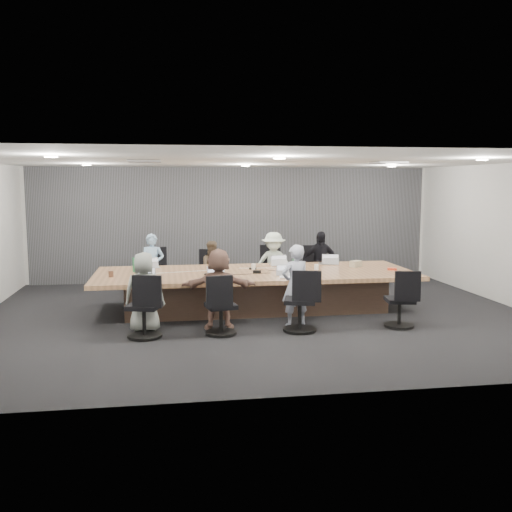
{
  "coord_description": "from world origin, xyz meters",
  "views": [
    {
      "loc": [
        -1.65,
        -10.07,
        2.4
      ],
      "look_at": [
        0.0,
        0.4,
        1.05
      ],
      "focal_mm": 40.0,
      "sensor_mm": 36.0,
      "label": 1
    }
  ],
  "objects": [
    {
      "name": "bottle_clear",
      "position": [
        -0.8,
        0.54,
        0.85
      ],
      "size": [
        0.07,
        0.07,
        0.22
      ],
      "primitive_type": "cylinder",
      "rotation": [
        0.0,
        0.0,
        -0.12
      ],
      "color": "silver",
      "rests_on": "conference_table"
    },
    {
      "name": "stapler",
      "position": [
        -0.0,
        0.29,
        0.77
      ],
      "size": [
        0.15,
        0.05,
        0.06
      ],
      "primitive_type": "cube",
      "rotation": [
        0.0,
        0.0,
        -0.07
      ],
      "color": "black",
      "rests_on": "conference_table"
    },
    {
      "name": "mic_right",
      "position": [
        -0.0,
        0.8,
        0.75
      ],
      "size": [
        0.16,
        0.12,
        0.03
      ],
      "primitive_type": "cube",
      "rotation": [
        0.0,
        0.0,
        -0.22
      ],
      "color": "black",
      "rests_on": "conference_table"
    },
    {
      "name": "bottle_green_right",
      "position": [
        0.68,
        0.12,
        0.88
      ],
      "size": [
        0.09,
        0.09,
        0.28
      ],
      "primitive_type": "cylinder",
      "rotation": [
        0.0,
        0.0,
        -0.17
      ],
      "color": "#2C7446",
      "rests_on": "conference_table"
    },
    {
      "name": "chair_1",
      "position": [
        -0.68,
        2.2,
        0.37
      ],
      "size": [
        0.63,
        0.63,
        0.74
      ],
      "primitive_type": null,
      "rotation": [
        0.0,
        0.0,
        2.81
      ],
      "color": "black",
      "rests_on": "ground"
    },
    {
      "name": "mic_left",
      "position": [
        -0.91,
        0.24,
        0.75
      ],
      "size": [
        0.15,
        0.1,
        0.03
      ],
      "primitive_type": "cube",
      "rotation": [
        0.0,
        0.0,
        -0.07
      ],
      "color": "black",
      "rests_on": "conference_table"
    },
    {
      "name": "chair_6",
      "position": [
        0.47,
        -1.2,
        0.43
      ],
      "size": [
        0.71,
        0.71,
        0.86
      ],
      "primitive_type": null,
      "rotation": [
        0.0,
        0.0,
        -0.27
      ],
      "color": "black",
      "rests_on": "ground"
    },
    {
      "name": "chair_3",
      "position": [
        1.64,
        2.2,
        0.41
      ],
      "size": [
        0.6,
        0.6,
        0.82
      ],
      "primitive_type": null,
      "rotation": [
        0.0,
        0.0,
        3.05
      ],
      "color": "black",
      "rests_on": "ground"
    },
    {
      "name": "person_2",
      "position": [
        0.61,
        1.85,
        0.68
      ],
      "size": [
        0.96,
        0.66,
        1.37
      ],
      "primitive_type": "imported",
      "rotation": [
        0.0,
        0.0,
        6.1
      ],
      "color": "silver",
      "rests_on": "ground"
    },
    {
      "name": "chair_2",
      "position": [
        0.61,
        2.2,
        0.44
      ],
      "size": [
        0.67,
        0.67,
        0.88
      ],
      "primitive_type": null,
      "rotation": [
        0.0,
        0.0,
        3.29
      ],
      "color": "black",
      "rests_on": "ground"
    },
    {
      "name": "person_6",
      "position": [
        0.47,
        -0.85,
        0.7
      ],
      "size": [
        0.57,
        0.44,
        1.39
      ],
      "primitive_type": "imported",
      "rotation": [
        0.0,
        0.0,
        3.38
      ],
      "color": "#9CA2B8",
      "rests_on": "ground"
    },
    {
      "name": "laptop_5",
      "position": [
        -0.82,
        -0.3,
        0.75
      ],
      "size": [
        0.33,
        0.24,
        0.02
      ],
      "primitive_type": "cube",
      "rotation": [
        0.0,
        0.0,
        0.09
      ],
      "color": "#B2B2B7",
      "rests_on": "conference_table"
    },
    {
      "name": "person_1",
      "position": [
        -0.68,
        1.85,
        0.6
      ],
      "size": [
        0.63,
        0.51,
        1.2
      ],
      "primitive_type": "imported",
      "rotation": [
        0.0,
        0.0,
        6.38
      ],
      "color": "#4C3D2E",
      "rests_on": "ground"
    },
    {
      "name": "snack_packet",
      "position": [
        2.65,
        0.28,
        0.76
      ],
      "size": [
        0.21,
        0.17,
        0.04
      ],
      "primitive_type": "cube",
      "rotation": [
        0.0,
        0.0,
        -0.38
      ],
      "color": "red",
      "rests_on": "conference_table"
    },
    {
      "name": "person_4",
      "position": [
        -2.02,
        -0.85,
        0.66
      ],
      "size": [
        0.68,
        0.47,
        1.31
      ],
      "primitive_type": "imported",
      "rotation": [
        0.0,
        0.0,
        3.06
      ],
      "color": "gray",
      "rests_on": "ground"
    },
    {
      "name": "cup_white_near",
      "position": [
        1.21,
        0.53,
        0.79
      ],
      "size": [
        0.09,
        0.09,
        0.11
      ],
      "primitive_type": "cylinder",
      "rotation": [
        0.0,
        0.0,
        -0.12
      ],
      "color": "white",
      "rests_on": "conference_table"
    },
    {
      "name": "mug_brown",
      "position": [
        -2.65,
        0.29,
        0.79
      ],
      "size": [
        0.11,
        0.11,
        0.11
      ],
      "primitive_type": "cylinder",
      "rotation": [
        0.0,
        0.0,
        -0.37
      ],
      "color": "brown",
      "rests_on": "conference_table"
    },
    {
      "name": "laptop_4",
      "position": [
        -2.02,
        -0.3,
        0.75
      ],
      "size": [
        0.33,
        0.24,
        0.02
      ],
      "primitive_type": "cube",
      "rotation": [
        0.0,
        0.0,
        0.05
      ],
      "color": "#B2B2B7",
      "rests_on": "conference_table"
    },
    {
      "name": "chair_7",
      "position": [
        2.19,
        -1.2,
        0.39
      ],
      "size": [
        0.6,
        0.6,
        0.78
      ],
      "primitive_type": null,
      "rotation": [
        0.0,
        0.0,
        -0.16
      ],
      "color": "black",
      "rests_on": "ground"
    },
    {
      "name": "wall_front",
      "position": [
        0.0,
        -4.0,
        1.4
      ],
      "size": [
        10.0,
        0.0,
        2.8
      ],
      "primitive_type": "cube",
      "rotation": [
        -1.57,
        0.0,
        0.0
      ],
      "color": "beige",
      "rests_on": "ground"
    },
    {
      "name": "person_3",
      "position": [
        1.64,
        1.85,
        0.69
      ],
      "size": [
        0.82,
        0.38,
        1.37
      ],
      "primitive_type": "imported",
      "rotation": [
        0.0,
        0.0,
        6.23
      ],
      "color": "black",
      "rests_on": "ground"
    },
    {
      "name": "laptop_0",
      "position": [
        -1.96,
        1.3,
        0.75
      ],
      "size": [
        0.34,
        0.26,
        0.02
      ],
      "primitive_type": "cube",
      "rotation": [
        0.0,
        0.0,
        3.27
      ],
      "color": "#B2B2B7",
      "rests_on": "conference_table"
    },
    {
      "name": "laptop_1",
      "position": [
        -0.68,
        1.3,
        0.75
      ],
      "size": [
        0.28,
        0.2,
        0.02
      ],
      "primitive_type": "cube",
      "rotation": [
        0.0,
        0.0,
        3.13
      ],
      "color": "#8C6647",
      "rests_on": "conference_table"
    },
    {
      "name": "curtain",
      "position": [
        0.0,
        3.92,
        1.4
      ],
      "size": [
        9.8,
        0.04,
        2.8
      ],
      "primitive_type": "cube",
      "color": "#535459",
      "rests_on": "ground"
    },
    {
      "name": "person_0",
      "position": [
        -1.96,
        1.85,
        0.68
      ],
      "size": [
        0.55,
        0.41,
        1.37
      ],
      "primitive_type": "imported",
      "rotation": [
        0.0,
        0.0,
        6.1
      ],
      "color": "#88AED2",
      "rests_on": "ground"
    },
    {
      "name": "chair_0",
      "position": [
        -1.96,
        2.2,
        0.42
      ],
      "size": [
        0.73,
        0.73,
        0.85
      ],
      "primitive_type": null,
      "rotation": [
        0.0,
        0.0,
        3.48
      ],
      "color": "black",
      "rests_on": "ground"
    },
    {
      "name": "chair_5",
      "position": [
        -0.82,
        -1.2,
        0.39
      ],
      "size": [
        0.61,
        0.61,
        0.78
      ],
      "primitive_type": null,
      "rotation": [
        0.0,
        0.0,
        0.18
      ],
      "color": "black",
      "rests_on": "ground"
    },
    {
      "name": "floor",
      "position": [
        0.0,
        0.0,
        0.0
      ],
      "size": [
        10.0,
        8.0,
        0.0
      ],
      "primitive_type": "cube",
      "color": "black",
      "rests_on": "ground"
    },
    {
      "name": "person_5",
      "position": [
        -0.82,
        -0.85,
        0.68
      ],
      "size": [
        1.29,
        0.53,
        1.36
      ],
      "primitive_type": "imported",
      "rotation": [
        0.0,
        0.0,
        3.04
      ],
      "color": "#7D594C",
      "rests_on": "ground"
    },
    {
      "name": "laptop_6",
      "position": [
        0.47,
        -0.3,
        0.75
      ],
      "size": [
        0.34,
        0.26,
        0.02
      ],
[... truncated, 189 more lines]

